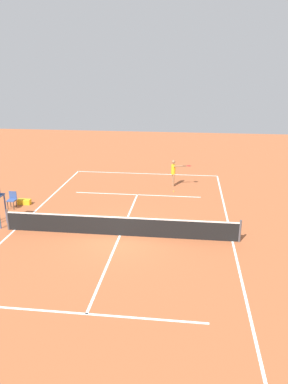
{
  "coord_description": "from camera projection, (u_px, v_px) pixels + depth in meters",
  "views": [
    {
      "loc": [
        -3.11,
        15.93,
        7.66
      ],
      "look_at": [
        -0.64,
        -4.25,
        0.8
      ],
      "focal_mm": 34.78,
      "sensor_mm": 36.0,
      "label": 1
    }
  ],
  "objects": [
    {
      "name": "player_serving",
      "position": [
        174.0,
        171.0,
        24.84
      ],
      "size": [
        1.35,
        0.47,
        1.8
      ],
      "rotation": [
        0.0,
        0.0,
        1.83
      ],
      "color": "#9E704C",
      "rests_on": "ground"
    },
    {
      "name": "courtside_chair_mid",
      "position": [
        12.0,
        199.0,
        21.12
      ],
      "size": [
        0.44,
        0.46,
        0.95
      ],
      "color": "#262626",
      "rests_on": "ground"
    },
    {
      "name": "court_lines",
      "position": [
        120.0,
        235.0,
        17.79
      ],
      "size": [
        10.68,
        21.96,
        0.01
      ],
      "color": "white",
      "rests_on": "ground"
    },
    {
      "name": "equipment_bag",
      "position": [
        24.0,
        202.0,
        21.79
      ],
      "size": [
        0.76,
        0.32,
        0.3
      ],
      "primitive_type": "cube",
      "color": "yellow",
      "rests_on": "ground"
    },
    {
      "name": "tennis_ball",
      "position": [
        174.0,
        191.0,
        24.0
      ],
      "size": [
        0.07,
        0.07,
        0.07
      ],
      "primitive_type": "sphere",
      "color": "#CCE033",
      "rests_on": "ground"
    },
    {
      "name": "tennis_net",
      "position": [
        120.0,
        226.0,
        17.63
      ],
      "size": [
        11.28,
        0.1,
        1.07
      ],
      "color": "#4C4C51",
      "rests_on": "ground"
    },
    {
      "name": "ground_plane",
      "position": [
        120.0,
        235.0,
        17.79
      ],
      "size": [
        60.0,
        60.0,
        0.0
      ],
      "primitive_type": "plane",
      "color": "#AD5933"
    }
  ]
}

